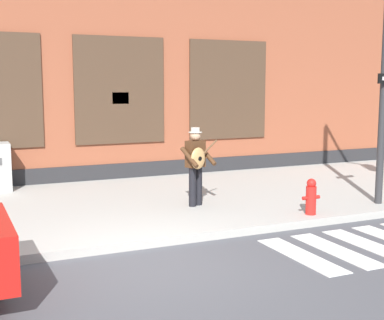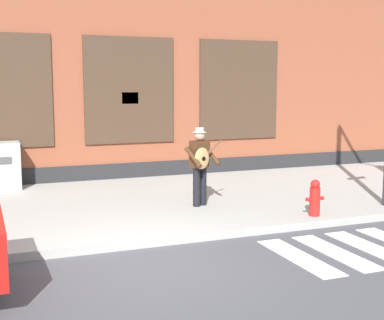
# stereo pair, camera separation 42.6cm
# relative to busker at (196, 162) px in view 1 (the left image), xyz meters

# --- Properties ---
(ground_plane) EXTENTS (160.00, 160.00, 0.00)m
(ground_plane) POSITION_rel_busker_xyz_m (-2.06, -2.78, -1.06)
(ground_plane) COLOR #4C4C51
(sidewalk) EXTENTS (28.00, 5.73, 0.15)m
(sidewalk) POSITION_rel_busker_xyz_m (-2.06, 0.95, -0.99)
(sidewalk) COLOR #ADAAA3
(sidewalk) RESTS_ON ground
(building_backdrop) EXTENTS (28.00, 4.06, 6.36)m
(building_backdrop) POSITION_rel_busker_xyz_m (-2.06, 5.81, 2.11)
(building_backdrop) COLOR brown
(building_backdrop) RESTS_ON ground
(busker) EXTENTS (0.78, 0.65, 1.62)m
(busker) POSITION_rel_busker_xyz_m (0.00, 0.00, 0.00)
(busker) COLOR black
(busker) RESTS_ON sidewalk
(fire_hydrant) EXTENTS (0.38, 0.20, 0.70)m
(fire_hydrant) POSITION_rel_busker_xyz_m (1.71, -1.57, -0.57)
(fire_hydrant) COLOR red
(fire_hydrant) RESTS_ON sidewalk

